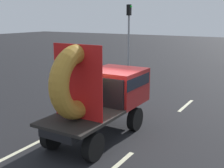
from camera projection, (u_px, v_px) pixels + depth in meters
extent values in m
plane|color=black|center=(103.00, 135.00, 11.01)|extent=(120.00, 120.00, 0.00)
cylinder|color=black|center=(99.00, 112.00, 12.32)|extent=(0.28, 0.92, 0.92)
cylinder|color=black|center=(135.00, 119.00, 11.47)|extent=(0.28, 0.92, 0.92)
cylinder|color=black|center=(52.00, 136.00, 9.85)|extent=(0.28, 0.92, 0.92)
cylinder|color=black|center=(93.00, 147.00, 9.00)|extent=(0.28, 0.92, 0.92)
cube|color=black|center=(98.00, 114.00, 10.65)|extent=(1.30, 4.80, 0.25)
cube|color=maroon|center=(117.00, 86.00, 11.61)|extent=(2.00, 2.06, 1.35)
cube|color=black|center=(116.00, 79.00, 11.50)|extent=(2.02, 1.96, 0.44)
cube|color=black|center=(81.00, 118.00, 9.74)|extent=(2.00, 2.74, 0.10)
cube|color=black|center=(102.00, 92.00, 10.71)|extent=(1.80, 0.08, 1.10)
torus|color=#B7842D|center=(78.00, 82.00, 9.33)|extent=(0.61, 2.45, 2.45)
cube|color=red|center=(78.00, 82.00, 9.33)|extent=(1.90, 0.03, 2.45)
cylinder|color=gray|center=(129.00, 42.00, 25.01)|extent=(0.16, 0.16, 4.55)
cube|color=black|center=(129.00, 10.00, 24.39)|extent=(0.30, 0.36, 0.90)
sphere|color=#19D833|center=(131.00, 6.00, 24.24)|extent=(0.20, 0.20, 0.20)
cube|color=beige|center=(28.00, 147.00, 10.06)|extent=(0.16, 2.77, 0.01)
cube|color=beige|center=(131.00, 95.00, 16.67)|extent=(0.16, 2.23, 0.01)
cube|color=beige|center=(186.00, 106.00, 14.72)|extent=(0.16, 2.25, 0.01)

